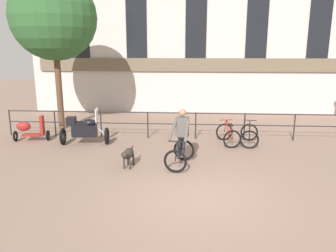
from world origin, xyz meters
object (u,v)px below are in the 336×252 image
parked_scooter (30,129)px  parked_bicycle_mid_left (249,135)px  parked_bicycle_near_lamp (228,135)px  dog (128,154)px  cyclist_with_bike (181,141)px  parked_motorcycle (84,130)px

parked_scooter → parked_bicycle_mid_left: bearing=-99.3°
parked_bicycle_near_lamp → dog: bearing=30.5°
cyclist_with_bike → parked_bicycle_near_lamp: (1.67, 2.34, -0.41)m
dog → parked_scooter: size_ratio=0.73×
cyclist_with_bike → parked_scooter: bearing=170.5°
cyclist_with_bike → dog: bearing=-155.5°
parked_motorcycle → parked_scooter: parked_motorcycle is taller
parked_bicycle_near_lamp → parked_scooter: size_ratio=0.90×
cyclist_with_bike → dog: 1.63m
cyclist_with_bike → parked_bicycle_near_lamp: cyclist_with_bike is taller
cyclist_with_bike → dog: size_ratio=1.75×
dog → parked_motorcycle: parked_motorcycle is taller
parked_motorcycle → parked_bicycle_mid_left: size_ratio=1.48×
cyclist_with_bike → parked_scooter: size_ratio=1.28×
parked_scooter → dog: bearing=-131.3°
parked_motorcycle → parked_bicycle_near_lamp: size_ratio=1.48×
dog → parked_bicycle_mid_left: (3.99, 2.70, -0.06)m
parked_motorcycle → parked_bicycle_near_lamp: bearing=-92.4°
parked_motorcycle → parked_bicycle_near_lamp: parked_motorcycle is taller
parked_bicycle_mid_left → parked_scooter: (-8.26, -0.10, 0.10)m
parked_bicycle_mid_left → parked_scooter: parked_scooter is taller
parked_bicycle_near_lamp → parked_scooter: (-7.49, -0.10, 0.10)m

